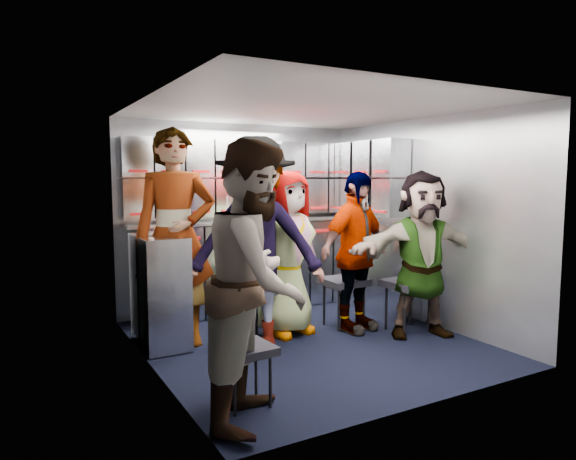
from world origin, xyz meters
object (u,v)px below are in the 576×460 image
attendant_arc_a (257,282)px  attendant_arc_e (422,254)px  attendant_arc_d (355,252)px  attendant_standing (175,237)px  jump_seat_near_right (408,286)px  jump_seat_mid_right (344,284)px  jump_seat_center (278,287)px  jump_seat_near_left (245,352)px  attendant_arc_c (287,253)px  attendant_arc_b (256,244)px  jump_seat_mid_left (247,295)px

attendant_arc_a → attendant_arc_e: (2.08, 0.75, -0.08)m
attendant_arc_d → attendant_standing: bearing=150.6°
attendant_standing → jump_seat_near_right: bearing=-3.2°
jump_seat_near_right → attendant_standing: attendant_standing is taller
jump_seat_mid_right → jump_seat_center: bearing=158.6°
attendant_standing → attendant_arc_d: attendant_standing is taller
jump_seat_mid_right → jump_seat_near_right: size_ratio=0.98×
jump_seat_near_left → attendant_arc_c: bearing=51.2°
jump_seat_near_left → attendant_arc_c: (1.00, 1.25, 0.42)m
jump_seat_near_right → attendant_arc_a: 2.32m
attendant_arc_a → attendant_arc_d: bearing=-13.8°
jump_seat_mid_right → attendant_arc_a: size_ratio=0.28×
attendant_arc_a → attendant_arc_c: attendant_arc_a is taller
attendant_arc_b → jump_seat_near_right: bearing=17.2°
attendant_arc_a → attendant_arc_d: 2.01m
jump_seat_center → attendant_arc_e: (1.08, -0.85, 0.37)m
jump_seat_near_right → attendant_arc_c: size_ratio=0.32×
jump_seat_mid_left → attendant_arc_e: attendant_arc_e is taller
jump_seat_near_left → jump_seat_mid_right: (1.62, 1.18, 0.07)m
attendant_arc_b → attendant_arc_e: 1.59m
jump_seat_mid_right → attendant_arc_b: bearing=-171.7°
attendant_arc_a → attendant_arc_c: bearing=5.0°
jump_seat_center → attendant_standing: (-1.02, 0.02, 0.55)m
jump_seat_mid_left → jump_seat_mid_right: size_ratio=1.08×
jump_seat_mid_left → attendant_arc_d: bearing=-11.1°
attendant_standing → attendant_arc_d: 1.71m
jump_seat_center → attendant_arc_e: 1.42m
attendant_standing → attendant_arc_a: bearing=-74.4°
jump_seat_center → attendant_arc_a: size_ratio=0.29×
attendant_arc_a → attendant_arc_d: (1.62, 1.18, -0.08)m
attendant_arc_a → attendant_arc_b: size_ratio=0.93×
jump_seat_mid_right → attendant_arc_c: 0.72m
attendant_arc_b → jump_seat_center: bearing=70.1°
attendant_standing → attendant_arc_e: attendant_standing is taller
jump_seat_near_left → jump_seat_near_right: jump_seat_near_right is taller
jump_seat_mid_right → attendant_arc_d: size_ratio=0.31×
jump_seat_mid_right → jump_seat_near_right: jump_seat_near_right is taller
jump_seat_near_left → attendant_arc_d: attendant_arc_d is taller
jump_seat_near_left → jump_seat_mid_left: (0.57, 1.21, 0.07)m
jump_seat_mid_right → attendant_arc_d: 0.39m
attendant_arc_a → attendant_arc_b: bearing=14.9°
jump_seat_mid_left → attendant_standing: (-0.59, 0.24, 0.54)m
jump_seat_near_left → attendant_standing: 1.57m
attendant_standing → attendant_arc_e: 2.28m
jump_seat_mid_right → jump_seat_near_left: bearing=-143.9°
jump_seat_near_right → attendant_arc_c: bearing=155.5°
jump_seat_near_left → attendant_arc_e: size_ratio=0.26×
jump_seat_center → jump_seat_near_right: (1.08, -0.67, 0.03)m
attendant_arc_d → jump_seat_center: bearing=131.5°
attendant_arc_c → attendant_arc_e: bearing=-43.2°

